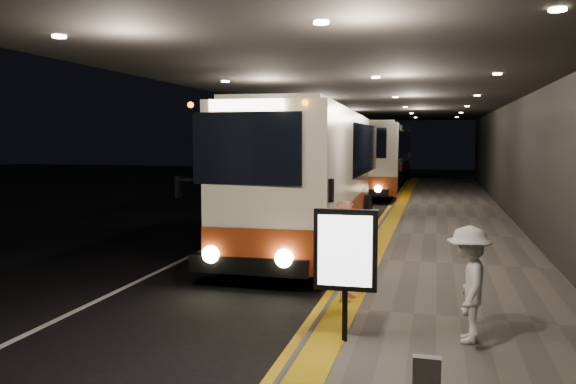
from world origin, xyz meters
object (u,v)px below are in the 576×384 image
at_px(coach_main, 313,180).
at_px(passenger_boarding, 348,251).
at_px(coach_third, 390,154).
at_px(passenger_waiting_white, 468,284).
at_px(bag_polka, 427,373).
at_px(stanchion_post, 363,266).
at_px(info_sign, 345,253).
at_px(coach_second, 376,160).

bearing_deg(coach_main, passenger_boarding, -75.35).
bearing_deg(passenger_boarding, coach_third, 11.66).
xyz_separation_m(coach_main, passenger_waiting_white, (4.03, -8.07, -0.84)).
height_order(passenger_boarding, bag_polka, passenger_boarding).
xyz_separation_m(passenger_boarding, stanchion_post, (0.21, 0.57, -0.40)).
bearing_deg(stanchion_post, bag_polka, -72.58).
distance_m(coach_main, info_sign, 8.83).
xyz_separation_m(coach_third, stanchion_post, (2.23, -33.76, -1.24)).
relative_size(coach_third, passenger_waiting_white, 7.51).
bearing_deg(passenger_boarding, passenger_waiting_white, -121.05).
relative_size(coach_main, stanchion_post, 12.24).
height_order(coach_main, coach_third, coach_third).
distance_m(coach_main, passenger_waiting_white, 9.06).
bearing_deg(coach_main, coach_third, 86.96).
relative_size(passenger_waiting_white, stanchion_post, 1.66).
xyz_separation_m(coach_third, bag_polka, (3.47, -37.71, -1.55)).
height_order(bag_polka, info_sign, info_sign).
height_order(info_sign, stanchion_post, info_sign).
xyz_separation_m(passenger_boarding, passenger_waiting_white, (1.98, -1.62, -0.07)).
xyz_separation_m(coach_main, passenger_boarding, (2.05, -6.45, -0.78)).
bearing_deg(passenger_boarding, info_sign, -164.04).
bearing_deg(coach_third, info_sign, -86.30).
xyz_separation_m(coach_second, passenger_boarding, (1.81, -22.08, -0.78)).
bearing_deg(passenger_boarding, coach_second, 12.98).
bearing_deg(coach_third, passenger_boarding, -86.55).
bearing_deg(passenger_waiting_white, bag_polka, -14.39).
distance_m(coach_main, coach_second, 15.63).
bearing_deg(info_sign, stanchion_post, 89.25).
bearing_deg(coach_main, bag_polka, -73.38).
bearing_deg(stanchion_post, coach_third, 93.78).
bearing_deg(coach_second, stanchion_post, -88.02).
height_order(coach_main, passenger_boarding, coach_main).
height_order(passenger_waiting_white, bag_polka, passenger_waiting_white).
xyz_separation_m(passenger_boarding, info_sign, (0.28, -2.06, 0.39)).
bearing_deg(passenger_boarding, coach_main, 25.91).
height_order(coach_second, bag_polka, coach_second).
bearing_deg(bag_polka, info_sign, 131.73).
height_order(coach_main, info_sign, coach_main).
xyz_separation_m(coach_main, coach_third, (0.03, 27.88, 0.06)).
relative_size(coach_main, bag_polka, 31.65).
xyz_separation_m(bag_polka, stanchion_post, (-1.24, 3.94, 0.31)).
bearing_deg(stanchion_post, coach_main, 111.02).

